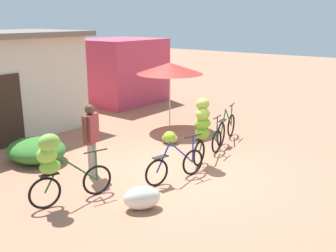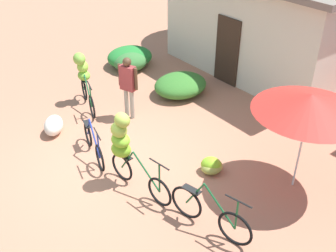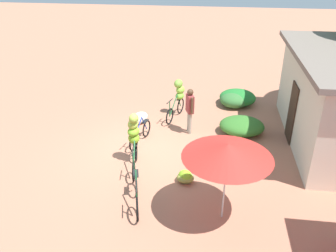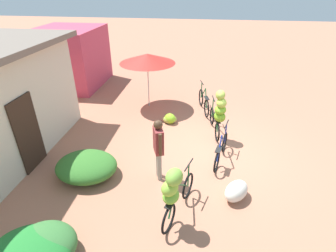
{
  "view_description": "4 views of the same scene",
  "coord_description": "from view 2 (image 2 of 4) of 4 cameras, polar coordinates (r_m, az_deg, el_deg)",
  "views": [
    {
      "loc": [
        -7.05,
        -5.06,
        3.47
      ],
      "look_at": [
        0.72,
        0.96,
        0.76
      ],
      "focal_mm": 42.13,
      "sensor_mm": 36.0,
      "label": 1
    },
    {
      "loc": [
        6.23,
        -3.41,
        5.46
      ],
      "look_at": [
        0.63,
        0.93,
        0.96
      ],
      "focal_mm": 42.85,
      "sensor_mm": 36.0,
      "label": 2
    },
    {
      "loc": [
        9.81,
        2.06,
        6.12
      ],
      "look_at": [
        0.0,
        0.78,
        1.01
      ],
      "focal_mm": 38.19,
      "sensor_mm": 36.0,
      "label": 3
    },
    {
      "loc": [
        -6.8,
        0.37,
        4.5
      ],
      "look_at": [
        -0.08,
        1.32,
        0.72
      ],
      "focal_mm": 28.18,
      "sensor_mm": 36.0,
      "label": 4
    }
  ],
  "objects": [
    {
      "name": "ground_plane",
      "position": [
        8.95,
        -7.24,
        -5.45
      ],
      "size": [
        60.0,
        60.0,
        0.0
      ],
      "primitive_type": "plane",
      "color": "#AF7055"
    },
    {
      "name": "building_low",
      "position": [
        12.93,
        13.15,
        14.03
      ],
      "size": [
        6.29,
        3.27,
        3.07
      ],
      "color": "beige",
      "rests_on": "ground"
    },
    {
      "name": "hedge_bush_front_left",
      "position": [
        13.45,
        -5.46,
        9.75
      ],
      "size": [
        1.36,
        1.51,
        0.62
      ],
      "primitive_type": "ellipsoid",
      "color": "#24782E",
      "rests_on": "ground"
    },
    {
      "name": "hedge_bush_front_right",
      "position": [
        13.16,
        -5.36,
        9.16
      ],
      "size": [
        1.03,
        1.15,
        0.59
      ],
      "primitive_type": "ellipsoid",
      "color": "#377135",
      "rests_on": "ground"
    },
    {
      "name": "hedge_bush_mid",
      "position": [
        11.57,
        1.78,
        5.85
      ],
      "size": [
        1.34,
        1.58,
        0.58
      ],
      "primitive_type": "ellipsoid",
      "color": "#35722A",
      "rests_on": "ground"
    },
    {
      "name": "market_umbrella",
      "position": [
        7.69,
        19.57,
        3.08
      ],
      "size": [
        2.11,
        2.11,
        2.1
      ],
      "color": "beige",
      "rests_on": "ground"
    },
    {
      "name": "bicycle_leftmost",
      "position": [
        11.06,
        -11.93,
        7.09
      ],
      "size": [
        1.63,
        0.64,
        1.45
      ],
      "color": "black",
      "rests_on": "ground"
    },
    {
      "name": "bicycle_near_pile",
      "position": [
        9.08,
        -10.54,
        -2.55
      ],
      "size": [
        1.58,
        0.44,
        0.94
      ],
      "color": "black",
      "rests_on": "ground"
    },
    {
      "name": "bicycle_center_loaded",
      "position": [
        7.86,
        -6.14,
        -2.84
      ],
      "size": [
        1.7,
        0.49,
        1.65
      ],
      "color": "black",
      "rests_on": "ground"
    },
    {
      "name": "bicycle_by_shop",
      "position": [
        7.26,
        5.99,
        -12.32
      ],
      "size": [
        1.67,
        0.44,
        0.99
      ],
      "color": "black",
      "rests_on": "ground"
    },
    {
      "name": "banana_pile_on_ground",
      "position": [
        8.65,
        6.17,
        -5.68
      ],
      "size": [
        0.57,
        0.57,
        0.35
      ],
      "color": "#84C026",
      "rests_on": "ground"
    },
    {
      "name": "produce_sack",
      "position": [
        10.19,
        -15.97,
        0.09
      ],
      "size": [
        0.82,
        0.77,
        0.44
      ],
      "primitive_type": "ellipsoid",
      "rotation": [
        0.0,
        0.0,
        2.51
      ],
      "color": "silver",
      "rests_on": "ground"
    },
    {
      "name": "person_vendor",
      "position": [
        10.13,
        -5.71,
        6.28
      ],
      "size": [
        0.55,
        0.33,
        1.67
      ],
      "color": "gray",
      "rests_on": "ground"
    }
  ]
}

